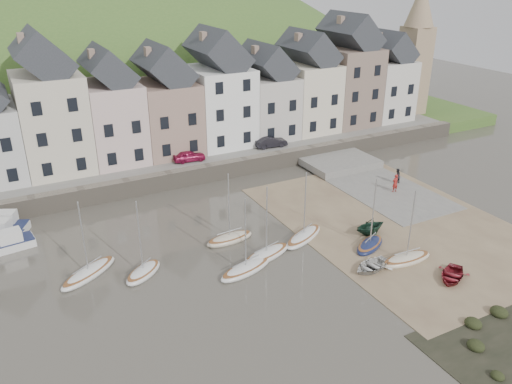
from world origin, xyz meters
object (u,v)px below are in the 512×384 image
person_red (395,183)px  car_right (271,142)px  sailboat_0 (89,273)px  rowboat_red (452,275)px  car_left (189,156)px  person_dark (397,176)px  rowboat_white (371,266)px  rowboat_green (370,226)px

person_red → car_right: size_ratio=0.49×
sailboat_0 → car_right: size_ratio=1.66×
rowboat_red → car_left: size_ratio=0.91×
sailboat_0 → person_dark: size_ratio=3.87×
rowboat_red → person_dark: person_dark is taller
person_dark → car_left: (-18.31, 12.63, 1.26)m
sailboat_0 → car_right: (24.15, 15.34, 1.97)m
person_red → person_dark: 2.32m
rowboat_red → person_dark: bearing=118.6°
car_right → person_dark: bearing=-142.1°
rowboat_red → car_left: car_left is taller
rowboat_white → person_dark: 17.74m
rowboat_white → rowboat_green: bearing=132.2°
person_red → car_right: car_right is taller
rowboat_green → person_dark: size_ratio=1.80×
rowboat_red → car_left: 29.95m
car_left → car_right: (10.19, 0.00, 0.03)m
sailboat_0 → rowboat_green: size_ratio=2.14×
person_red → person_dark: person_red is taller
rowboat_red → person_red: bearing=121.2°
rowboat_white → car_left: bearing=-177.9°
rowboat_green → person_red: (7.91, 5.81, 0.23)m
person_dark → car_right: (-8.11, 12.63, 1.29)m
rowboat_green → car_right: size_ratio=0.77×
rowboat_red → person_dark: 17.97m
car_left → rowboat_white: bearing=-163.4°
rowboat_white → person_red: size_ratio=1.74×
rowboat_white → car_right: (5.01, 24.55, 1.83)m
rowboat_green → rowboat_red: size_ratio=0.93×
person_red → car_left: 21.90m
sailboat_0 → car_right: sailboat_0 is taller
sailboat_0 → car_left: sailboat_0 is taller
car_right → person_red: bearing=-150.5°
rowboat_red → car_right: bearing=146.5°
person_dark → car_left: 22.28m
sailboat_0 → car_left: size_ratio=1.81×
sailboat_0 → rowboat_red: (23.52, -12.98, 0.13)m
sailboat_0 → rowboat_green: sailboat_0 is taller
rowboat_green → car_left: bearing=-158.2°
car_left → car_right: 10.19m
person_red → car_left: bearing=-40.6°
rowboat_green → person_red: size_ratio=1.57×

